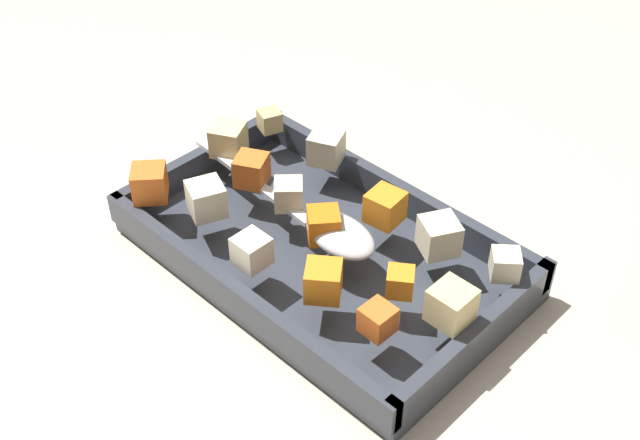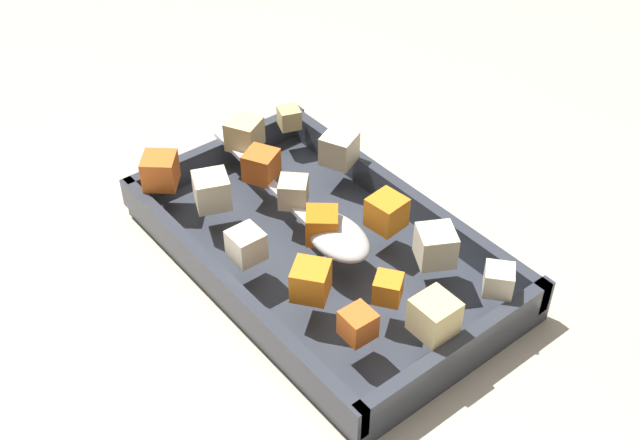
% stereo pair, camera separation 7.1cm
% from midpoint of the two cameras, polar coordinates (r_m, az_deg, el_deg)
% --- Properties ---
extents(ground_plane, '(4.00, 4.00, 0.00)m').
position_cam_midpoint_polar(ground_plane, '(0.78, 3.31, -3.58)').
color(ground_plane, '#BCB29E').
extents(baking_dish, '(0.37, 0.22, 0.05)m').
position_cam_midpoint_polar(baking_dish, '(0.77, 2.62, -2.52)').
color(baking_dish, '#333842').
rests_on(baking_dish, ground_plane).
extents(carrot_chunk_corner_se, '(0.03, 0.03, 0.02)m').
position_cam_midpoint_polar(carrot_chunk_corner_se, '(0.65, 5.82, -7.45)').
color(carrot_chunk_corner_se, orange).
rests_on(carrot_chunk_corner_se, baking_dish).
extents(carrot_chunk_corner_sw, '(0.04, 0.04, 0.03)m').
position_cam_midpoint_polar(carrot_chunk_corner_sw, '(0.80, -1.79, 3.70)').
color(carrot_chunk_corner_sw, orange).
rests_on(carrot_chunk_corner_sw, baking_dish).
extents(carrot_chunk_corner_nw, '(0.04, 0.04, 0.03)m').
position_cam_midpoint_polar(carrot_chunk_corner_nw, '(0.68, 2.33, -4.42)').
color(carrot_chunk_corner_nw, orange).
rests_on(carrot_chunk_corner_nw, baking_dish).
extents(carrot_chunk_heap_side, '(0.03, 0.03, 0.03)m').
position_cam_midpoint_polar(carrot_chunk_heap_side, '(0.75, 7.40, 0.44)').
color(carrot_chunk_heap_side, orange).
rests_on(carrot_chunk_heap_side, baking_dish).
extents(carrot_chunk_rim_edge, '(0.03, 0.03, 0.02)m').
position_cam_midpoint_polar(carrot_chunk_rim_edge, '(0.68, 7.78, -4.92)').
color(carrot_chunk_rim_edge, orange).
rests_on(carrot_chunk_rim_edge, baking_dish).
extents(carrot_chunk_far_left, '(0.04, 0.04, 0.03)m').
position_cam_midpoint_polar(carrot_chunk_far_left, '(0.73, 2.98, -0.56)').
color(carrot_chunk_far_left, orange).
rests_on(carrot_chunk_far_left, baking_dish).
extents(carrot_chunk_near_right, '(0.05, 0.05, 0.03)m').
position_cam_midpoint_polar(carrot_chunk_near_right, '(0.80, -8.72, 3.36)').
color(carrot_chunk_near_right, orange).
rests_on(carrot_chunk_near_right, baking_dish).
extents(potato_chunk_near_spoon, '(0.04, 0.04, 0.03)m').
position_cam_midpoint_polar(potato_chunk_near_spoon, '(0.72, 10.93, -1.90)').
color(potato_chunk_near_spoon, beige).
rests_on(potato_chunk_near_spoon, baking_dish).
extents(potato_chunk_under_handle, '(0.04, 0.04, 0.03)m').
position_cam_midpoint_polar(potato_chunk_under_handle, '(0.83, 3.81, 4.94)').
color(potato_chunk_under_handle, beige).
rests_on(potato_chunk_under_handle, baking_dish).
extents(potato_chunk_center, '(0.04, 0.04, 0.03)m').
position_cam_midpoint_polar(potato_chunk_center, '(0.77, 0.68, 1.86)').
color(potato_chunk_center, beige).
rests_on(potato_chunk_center, baking_dish).
extents(potato_chunk_far_right, '(0.04, 0.04, 0.03)m').
position_cam_midpoint_polar(potato_chunk_far_right, '(0.77, -5.04, 1.98)').
color(potato_chunk_far_right, beige).
rests_on(potato_chunk_far_right, baking_dish).
extents(potato_chunk_corner_ne, '(0.03, 0.03, 0.02)m').
position_cam_midpoint_polar(potato_chunk_corner_ne, '(0.88, 0.13, 7.13)').
color(potato_chunk_corner_ne, tan).
rests_on(potato_chunk_corner_ne, baking_dish).
extents(potato_chunk_mid_right, '(0.03, 0.03, 0.03)m').
position_cam_midpoint_polar(potato_chunk_mid_right, '(0.66, 11.12, -6.78)').
color(potato_chunk_mid_right, '#E0CC89').
rests_on(potato_chunk_mid_right, baking_dish).
extents(potato_chunk_back_center, '(0.04, 0.04, 0.03)m').
position_cam_midpoint_polar(potato_chunk_back_center, '(0.85, -2.96, 5.99)').
color(potato_chunk_back_center, '#E0CC89').
rests_on(potato_chunk_back_center, baking_dish).
extents(parsnip_chunk_heap_top, '(0.03, 0.03, 0.02)m').
position_cam_midpoint_polar(parsnip_chunk_heap_top, '(0.71, 15.28, -4.22)').
color(parsnip_chunk_heap_top, beige).
rests_on(parsnip_chunk_heap_top, baking_dish).
extents(parsnip_chunk_front_center, '(0.03, 0.03, 0.03)m').
position_cam_midpoint_polar(parsnip_chunk_front_center, '(0.71, -2.40, -1.88)').
color(parsnip_chunk_front_center, silver).
rests_on(parsnip_chunk_front_center, baking_dish).
extents(serving_spoon, '(0.26, 0.05, 0.02)m').
position_cam_midpoint_polar(serving_spoon, '(0.74, 3.34, -0.73)').
color(serving_spoon, silver).
rests_on(serving_spoon, baking_dish).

